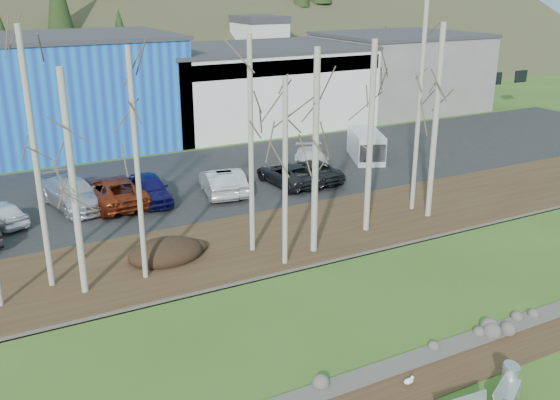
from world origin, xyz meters
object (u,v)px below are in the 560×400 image
litter_bin (510,379)px  car_6 (288,174)px  car_5 (218,182)px  van_white (366,146)px  car_2 (114,191)px  car_0 (0,213)px  bench_damaged (504,395)px  car_8 (228,181)px  seagull (409,381)px  car_4 (150,189)px  car_7 (312,161)px  car_9 (310,170)px  car_3 (72,193)px

litter_bin → car_6: (3.90, 21.07, 0.39)m
car_5 → van_white: 12.34m
litter_bin → car_2: (-6.38, 22.50, 0.51)m
car_0 → car_2: size_ratio=0.65×
bench_damaged → car_8: 21.82m
car_5 → car_8: size_ratio=1.00×
car_5 → car_8: (0.65, 0.00, 0.00)m
seagull → car_5: car_5 is taller
car_4 → van_white: (16.03, 1.51, 0.22)m
car_4 → car_7: size_ratio=0.89×
bench_damaged → car_0: (-11.61, 22.52, 0.39)m
car_6 → car_7: 3.16m
car_4 → car_5: (3.88, -0.61, -0.04)m
car_5 → van_white: (12.15, 2.12, 0.25)m
seagull → car_4: 20.41m
car_9 → car_4: bearing=-8.5°
car_6 → car_5: bearing=-6.9°
car_3 → van_white: 20.07m
bench_damaged → car_6: bearing=51.0°
car_9 → seagull: bearing=64.2°
car_6 → car_9: bearing=176.7°
car_8 → car_0: bearing=8.0°
car_4 → car_5: bearing=-5.9°
car_5 → car_9: size_ratio=0.90×
car_3 → car_8: (8.56, -1.78, -0.07)m
car_0 → car_4: bearing=157.9°
bench_damaged → car_4: car_4 is taller
car_0 → car_4: 7.83m
car_0 → car_6: (16.22, -1.00, 0.04)m
van_white → car_4: bearing=-150.5°
van_white → litter_bin: bearing=-92.1°
car_0 → car_6: size_ratio=0.76×
car_3 → car_4: 4.20m
bench_damaged → car_0: bearing=90.4°
seagull → car_3: bearing=102.4°
car_2 → car_3: bearing=-18.1°
van_white → car_8: bearing=-145.4°
car_3 → car_9: car_3 is taller
car_5 → car_6: 4.52m
car_3 → car_8: 8.75m
car_5 → car_0: bearing=7.8°
litter_bin → car_0: 25.28m
litter_bin → car_0: size_ratio=0.23×
car_9 → bench_damaged: bearing=70.6°
car_7 → van_white: size_ratio=1.04×
car_8 → car_9: bearing=-171.6°
car_2 → car_9: bearing=171.6°
car_6 → car_9: 1.58m
car_7 → van_white: bearing=34.0°
seagull → car_7: bearing=63.2°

